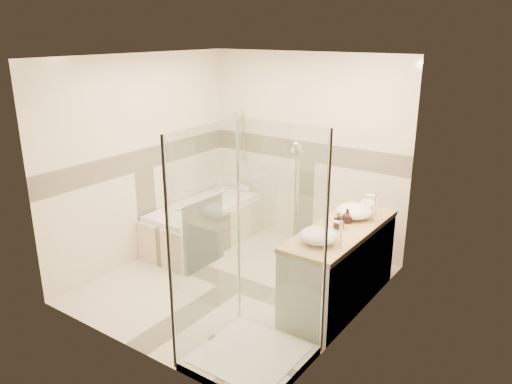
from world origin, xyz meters
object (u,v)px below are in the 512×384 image
Objects in this scene: bathtub at (204,222)px; vanity at (340,266)px; amenity_bottle_a at (339,221)px; shower_enclosure at (244,303)px; amenity_bottle_b at (347,216)px; vessel_sink_far at (318,236)px; vessel_sink_near at (354,211)px.

bathtub is 2.18m from vanity.
amenity_bottle_a is at bearing -116.81° from vanity.
shower_enclosure reaches higher than amenity_bottle_b.
bathtub is at bearing 159.09° from vessel_sink_far.
vessel_sink_far is (0.00, -0.80, -0.01)m from vessel_sink_near.
amenity_bottle_b is at bearing 90.00° from amenity_bottle_a.
vessel_sink_near reaches higher than amenity_bottle_b.
amenity_bottle_b is at bearing 90.00° from vessel_sink_far.
shower_enclosure reaches higher than bathtub.
bathtub is 1.05× the size of vanity.
vessel_sink_near is 0.80m from vessel_sink_far.
vanity is 1.31m from shower_enclosure.
shower_enclosure is at bearing -108.68° from vessel_sink_far.
vanity is at bearing -82.78° from amenity_bottle_b.
amenity_bottle_b is at bearing 79.19° from shower_enclosure.
vessel_sink_near is at bearing -0.47° from bathtub.
bathtub is at bearing 170.75° from vanity.
vessel_sink_far is 0.42m from amenity_bottle_a.
amenity_bottle_b is (2.13, -0.19, 0.62)m from bathtub.
vanity is at bearing 63.19° from amenity_bottle_a.
amenity_bottle_a is at bearing 90.00° from vessel_sink_far.
amenity_bottle_a reaches higher than bathtub.
amenity_bottle_a is (0.27, 1.23, 0.43)m from shower_enclosure.
vessel_sink_near reaches higher than vessel_sink_far.
vanity is 0.68m from vessel_sink_far.
amenity_bottle_a reaches higher than vanity.
vanity is (2.15, -0.35, 0.12)m from bathtub.
shower_enclosure is (-0.29, -1.27, 0.08)m from vanity.
shower_enclosure reaches higher than vessel_sink_far.
shower_enclosure is 5.62× the size of vessel_sink_far.
vessel_sink_near reaches higher than bathtub.
amenity_bottle_a reaches higher than amenity_bottle_b.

